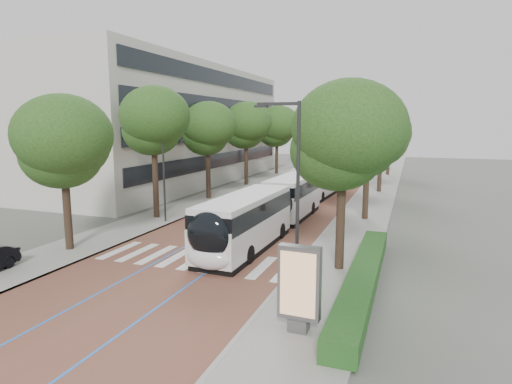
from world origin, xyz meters
TOP-DOWN VIEW (x-y plane):
  - ground at (0.00, 0.00)m, footprint 160.00×160.00m
  - road at (0.00, 40.00)m, footprint 11.00×140.00m
  - sidewalk_left at (-7.50, 40.00)m, footprint 4.00×140.00m
  - sidewalk_right at (7.50, 40.00)m, footprint 4.00×140.00m
  - kerb_left at (-5.60, 40.00)m, footprint 0.20×140.00m
  - kerb_right at (5.60, 40.00)m, footprint 0.20×140.00m
  - zebra_crossing at (0.20, 1.00)m, footprint 10.55×3.60m
  - lane_line_left at (-1.60, 40.00)m, footprint 0.12×126.00m
  - lane_line_right at (1.60, 40.00)m, footprint 0.12×126.00m
  - office_building at (-19.47, 28.00)m, footprint 18.11×40.00m
  - hedge at (9.10, 0.00)m, footprint 1.20×14.00m
  - streetlight_near at (6.62, -3.00)m, footprint 1.82×0.20m
  - streetlight_far at (6.62, 22.00)m, footprint 1.82×0.20m
  - lamp_post_left at (-6.10, 8.00)m, footprint 0.14×0.14m
  - trees_left at (-7.50, 26.27)m, footprint 6.08×60.29m
  - trees_right at (7.70, 21.47)m, footprint 5.44×47.31m
  - lead_bus at (2.10, 7.52)m, footprint 2.98×18.45m
  - bus_queued_0 at (2.16, 23.54)m, footprint 3.27×12.53m
  - bus_queued_1 at (1.84, 37.44)m, footprint 2.59×12.41m
  - ad_panel at (7.44, -5.08)m, footprint 1.49×0.59m

SIDE VIEW (x-z plane):
  - ground at x=0.00m, z-range 0.00..0.00m
  - road at x=0.00m, z-range 0.00..0.02m
  - lane_line_left at x=-1.60m, z-range 0.02..0.03m
  - lane_line_right at x=1.60m, z-range 0.02..0.03m
  - zebra_crossing at x=0.20m, z-range 0.02..0.03m
  - sidewalk_left at x=-7.50m, z-range 0.00..0.12m
  - sidewalk_right at x=7.50m, z-range 0.00..0.12m
  - kerb_left at x=-5.60m, z-range -0.01..0.13m
  - kerb_right at x=5.60m, z-range -0.01..0.13m
  - hedge at x=9.10m, z-range 0.12..0.92m
  - bus_queued_0 at x=2.16m, z-range 0.02..3.22m
  - bus_queued_1 at x=1.84m, z-range 0.02..3.22m
  - lead_bus at x=2.10m, z-range 0.03..3.23m
  - ad_panel at x=7.44m, z-range 0.20..3.26m
  - lamp_post_left at x=-6.10m, z-range 0.12..8.12m
  - streetlight_near at x=6.62m, z-range 0.82..8.82m
  - streetlight_far at x=6.62m, z-range 0.82..8.82m
  - trees_right at x=7.70m, z-range 1.52..10.30m
  - trees_left at x=-7.50m, z-range 1.93..11.38m
  - office_building at x=-19.47m, z-range 0.00..14.00m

